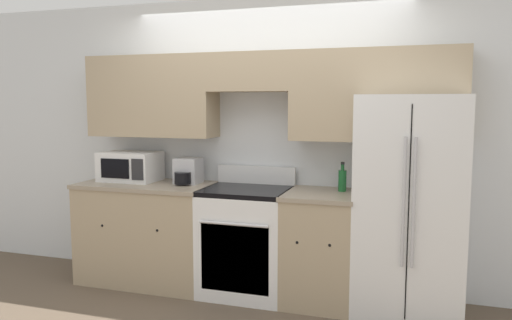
% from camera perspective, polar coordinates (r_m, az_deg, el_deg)
% --- Properties ---
extents(ground_plane, '(12.00, 12.00, 0.00)m').
position_cam_1_polar(ground_plane, '(4.25, -1.33, -16.48)').
color(ground_plane, brown).
extents(wall_back, '(8.00, 0.39, 2.60)m').
position_cam_1_polar(wall_back, '(4.47, 1.14, 3.99)').
color(wall_back, silver).
rests_on(wall_back, ground_plane).
extents(lower_cabinets_left, '(1.24, 0.64, 0.93)m').
position_cam_1_polar(lower_cabinets_left, '(4.79, -12.28, -8.07)').
color(lower_cabinets_left, tan).
rests_on(lower_cabinets_left, ground_plane).
extents(lower_cabinets_right, '(0.59, 0.64, 0.93)m').
position_cam_1_polar(lower_cabinets_right, '(4.24, 7.35, -9.88)').
color(lower_cabinets_right, tan).
rests_on(lower_cabinets_right, ground_plane).
extents(oven_range, '(0.73, 0.65, 1.09)m').
position_cam_1_polar(oven_range, '(4.39, -1.10, -9.18)').
color(oven_range, white).
rests_on(oven_range, ground_plane).
extents(refrigerator, '(0.82, 0.79, 1.72)m').
position_cam_1_polar(refrigerator, '(4.15, 17.09, -4.85)').
color(refrigerator, white).
rests_on(refrigerator, ground_plane).
extents(microwave, '(0.53, 0.37, 0.27)m').
position_cam_1_polar(microwave, '(4.85, -14.16, -0.70)').
color(microwave, white).
rests_on(microwave, lower_cabinets_left).
extents(bottle, '(0.07, 0.07, 0.25)m').
position_cam_1_polar(bottle, '(4.20, 9.84, -2.24)').
color(bottle, '#195928').
rests_on(bottle, lower_cabinets_right).
extents(electric_kettle, '(0.22, 0.30, 0.23)m').
position_cam_1_polar(electric_kettle, '(4.58, -7.84, -1.36)').
color(electric_kettle, '#B7B7BC').
rests_on(electric_kettle, lower_cabinets_left).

